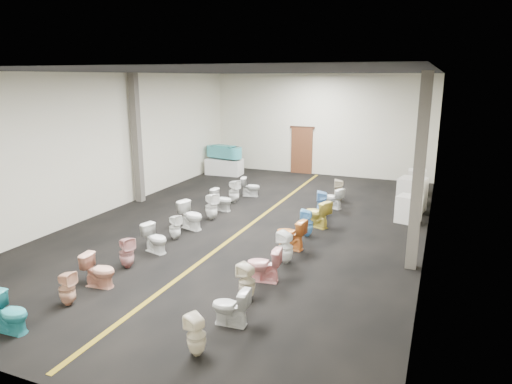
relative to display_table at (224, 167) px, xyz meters
The scene contains 39 objects.
floor 7.45m from the display_table, 57.72° to the right, with size 16.00×16.00×0.00m, color black.
ceiling 8.51m from the display_table, 57.72° to the right, with size 16.00×16.00×0.00m, color black.
wall_back 4.72m from the display_table, 23.30° to the left, with size 10.00×10.00×0.00m, color beige.
wall_front 14.95m from the display_table, 74.46° to the right, with size 10.00×10.00×0.00m, color beige.
wall_left 6.65m from the display_table, 99.27° to the right, with size 16.00×16.00×0.00m, color beige.
wall_right 11.12m from the display_table, 35.02° to the right, with size 16.00×16.00×0.00m, color beige.
aisle_stripe 7.45m from the display_table, 57.72° to the right, with size 0.12×15.60×0.01m, color #816612.
back_door 3.64m from the display_table, 27.49° to the left, with size 1.00×0.10×2.10m, color #562D19.
door_frame 3.99m from the display_table, 27.63° to the left, with size 1.15×0.08×0.10m, color #331C11.
column_left 5.67m from the display_table, 98.36° to the right, with size 0.25×0.25×4.50m, color #59544C.
column_right 11.85m from the display_table, 41.76° to the right, with size 0.25×0.25×4.50m, color #59544C.
display_table is the anchor object (origin of this frame).
bathtub 0.71m from the display_table, ahead, with size 1.83×0.91×0.55m.
appliance_crate_a 9.36m from the display_table, 26.57° to the right, with size 0.65×0.65×0.83m, color silver.
appliance_crate_b 8.88m from the display_table, 19.44° to the right, with size 0.82×0.82×1.13m, color silver.
appliance_crate_c 8.57m from the display_table, 12.39° to the right, with size 0.67×0.67×0.76m, color silver.
appliance_crate_d 8.39m from the display_table, ahead, with size 0.65×0.65×0.94m, color silver.
toilet_left_0 13.62m from the display_table, 79.78° to the right, with size 0.41×0.71×0.73m, color teal.
toilet_left_1 12.55m from the display_table, 77.99° to the right, with size 0.31×0.32×0.70m, color #E8AF90.
toilet_left_2 11.67m from the display_table, 76.99° to the right, with size 0.41×0.71×0.73m, color #EBA58A.
toilet_left_3 10.66m from the display_table, 76.16° to the right, with size 0.34×0.35×0.76m, color #D49494.
toilet_left_4 9.61m from the display_table, 74.31° to the right, with size 0.41×0.72×0.73m, color white.
toilet_left_5 8.62m from the display_table, 72.88° to the right, with size 0.31×0.32×0.70m, color white.
toilet_left_6 7.71m from the display_table, 71.06° to the right, with size 0.46×0.80×0.82m, color white.
toilet_left_7 6.80m from the display_table, 67.20° to the right, with size 0.38×0.39×0.85m, color white.
toilet_left_8 5.81m from the display_table, 64.58° to the right, with size 0.41×0.72×0.73m, color silver.
toilet_left_9 4.88m from the display_table, 59.78° to the right, with size 0.37×0.38×0.83m, color white.
toilet_left_10 4.10m from the display_table, 49.97° to the right, with size 0.40×0.70×0.71m, color silver.
toilet_right_0 14.02m from the display_table, 65.63° to the right, with size 0.32×0.32×0.70m, color #F4E7C9.
toilet_right_1 13.12m from the display_table, 63.32° to the right, with size 0.40×0.70×0.71m, color silver.
toilet_right_2 12.16m from the display_table, 61.66° to the right, with size 0.34×0.35×0.76m, color beige.
toilet_right_3 11.38m from the display_table, 59.46° to the right, with size 0.43×0.75×0.77m, color #F6A4A4.
toilet_right_4 10.47m from the display_table, 55.69° to the right, with size 0.35×0.36×0.79m, color white.
toilet_right_5 9.61m from the display_table, 53.49° to the right, with size 0.45×0.79×0.81m, color orange.
toilet_right_6 8.83m from the display_table, 48.58° to the right, with size 0.35×0.36×0.78m, color #71BDF2.
toilet_right_7 8.20m from the display_table, 44.11° to the right, with size 0.46×0.81×0.83m, color #DFC84C.
toilet_right_8 7.39m from the display_table, 38.56° to the right, with size 0.38×0.39×0.84m, color #76AEE7.
toilet_right_9 6.87m from the display_table, 31.19° to the right, with size 0.40×0.70×0.71m, color white.
toilet_right_10 6.41m from the display_table, 23.59° to the right, with size 0.36×0.37×0.80m, color beige.
Camera 1 is at (5.17, -12.14, 4.38)m, focal length 32.00 mm.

